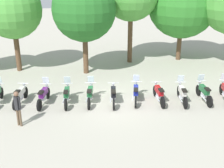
% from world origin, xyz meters
% --- Properties ---
extents(ground_plane, '(80.00, 80.00, 0.00)m').
position_xyz_m(ground_plane, '(0.00, 0.00, 0.00)').
color(ground_plane, '#ADA899').
extents(motorcycle_1, '(0.73, 2.17, 0.99)m').
position_xyz_m(motorcycle_1, '(-5.07, 0.50, 0.50)').
color(motorcycle_1, black).
rests_on(motorcycle_1, ground_plane).
extents(motorcycle_2, '(0.75, 2.17, 1.37)m').
position_xyz_m(motorcycle_2, '(-3.80, 0.27, 0.52)').
color(motorcycle_2, black).
rests_on(motorcycle_2, ground_plane).
extents(motorcycle_3, '(0.62, 2.19, 1.37)m').
position_xyz_m(motorcycle_3, '(-2.54, 0.18, 0.52)').
color(motorcycle_3, black).
rests_on(motorcycle_3, ground_plane).
extents(motorcycle_4, '(0.68, 2.18, 1.37)m').
position_xyz_m(motorcycle_4, '(-1.27, 0.12, 0.52)').
color(motorcycle_4, black).
rests_on(motorcycle_4, ground_plane).
extents(motorcycle_5, '(0.64, 2.19, 0.99)m').
position_xyz_m(motorcycle_5, '(0.00, -0.09, 0.50)').
color(motorcycle_5, black).
rests_on(motorcycle_5, ground_plane).
extents(motorcycle_6, '(0.75, 2.16, 1.37)m').
position_xyz_m(motorcycle_6, '(1.27, 0.01, 0.52)').
color(motorcycle_6, black).
rests_on(motorcycle_6, ground_plane).
extents(motorcycle_7, '(0.62, 2.19, 0.99)m').
position_xyz_m(motorcycle_7, '(2.53, -0.22, 0.50)').
color(motorcycle_7, black).
rests_on(motorcycle_7, ground_plane).
extents(motorcycle_8, '(0.65, 2.19, 1.37)m').
position_xyz_m(motorcycle_8, '(3.81, -0.41, 0.52)').
color(motorcycle_8, black).
rests_on(motorcycle_8, ground_plane).
extents(motorcycle_9, '(0.62, 2.19, 1.37)m').
position_xyz_m(motorcycle_9, '(5.07, -0.40, 0.52)').
color(motorcycle_9, black).
rests_on(motorcycle_9, ground_plane).
extents(person_0, '(0.37, 0.32, 1.76)m').
position_xyz_m(person_0, '(-4.73, -2.01, 1.04)').
color(person_0, brown).
rests_on(person_0, ground_plane).
extents(tree_1, '(3.98, 3.98, 6.34)m').
position_xyz_m(tree_1, '(-6.07, 6.21, 4.33)').
color(tree_1, brown).
rests_on(tree_1, ground_plane).
extents(tree_2, '(4.24, 4.24, 6.52)m').
position_xyz_m(tree_2, '(-1.29, 5.08, 4.39)').
color(tree_2, brown).
rests_on(tree_2, ground_plane).
extents(tree_4, '(5.33, 5.33, 7.12)m').
position_xyz_m(tree_4, '(6.25, 7.41, 4.45)').
color(tree_4, brown).
rests_on(tree_4, ground_plane).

